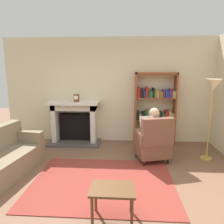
# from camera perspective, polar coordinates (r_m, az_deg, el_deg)

# --- Properties ---
(ground) EXTENTS (14.00, 14.00, 0.00)m
(ground) POSITION_cam_1_polar(r_m,az_deg,el_deg) (3.54, -3.05, -20.97)
(ground) COLOR brown
(back_wall) EXTENTS (5.60, 0.10, 2.70)m
(back_wall) POSITION_cam_1_polar(r_m,az_deg,el_deg) (5.55, -0.15, 5.81)
(back_wall) COLOR beige
(back_wall) RESTS_ON ground
(area_rug) EXTENTS (2.40, 1.80, 0.01)m
(area_rug) POSITION_cam_1_polar(r_m,az_deg,el_deg) (3.79, -2.50, -18.47)
(area_rug) COLOR maroon
(area_rug) RESTS_ON ground
(fireplace) EXTENTS (1.32, 0.64, 1.10)m
(fireplace) POSITION_cam_1_polar(r_m,az_deg,el_deg) (5.58, -10.03, -2.35)
(fireplace) COLOR #4C4742
(fireplace) RESTS_ON ground
(mantel_clock) EXTENTS (0.14, 0.14, 0.19)m
(mantel_clock) POSITION_cam_1_polar(r_m,az_deg,el_deg) (5.35, -9.59, 3.76)
(mantel_clock) COLOR brown
(mantel_clock) RESTS_ON fireplace
(bookshelf) EXTENTS (1.02, 0.32, 1.83)m
(bookshelf) POSITION_cam_1_polar(r_m,az_deg,el_deg) (5.45, 11.54, 0.36)
(bookshelf) COLOR brown
(bookshelf) RESTS_ON ground
(armchair_reading) EXTENTS (0.79, 0.77, 0.97)m
(armchair_reading) POSITION_cam_1_polar(r_m,az_deg,el_deg) (4.46, 11.18, -8.01)
(armchair_reading) COLOR #331E14
(armchair_reading) RESTS_ON ground
(seated_reader) EXTENTS (0.46, 0.59, 1.14)m
(seated_reader) POSITION_cam_1_polar(r_m,az_deg,el_deg) (4.51, 10.69, -5.18)
(seated_reader) COLOR white
(seated_reader) RESTS_ON ground
(side_table) EXTENTS (0.56, 0.39, 0.45)m
(side_table) POSITION_cam_1_polar(r_m,az_deg,el_deg) (2.81, 0.19, -21.13)
(side_table) COLOR brown
(side_table) RESTS_ON ground
(scattered_books) EXTENTS (0.41, 0.35, 0.03)m
(scattered_books) POSITION_cam_1_polar(r_m,az_deg,el_deg) (3.59, -2.17, -19.90)
(scattered_books) COLOR gold
(scattered_books) RESTS_ON area_rug
(floor_lamp) EXTENTS (0.32, 0.32, 1.71)m
(floor_lamp) POSITION_cam_1_polar(r_m,az_deg,el_deg) (4.73, 25.59, 4.92)
(floor_lamp) COLOR #B7933F
(floor_lamp) RESTS_ON ground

